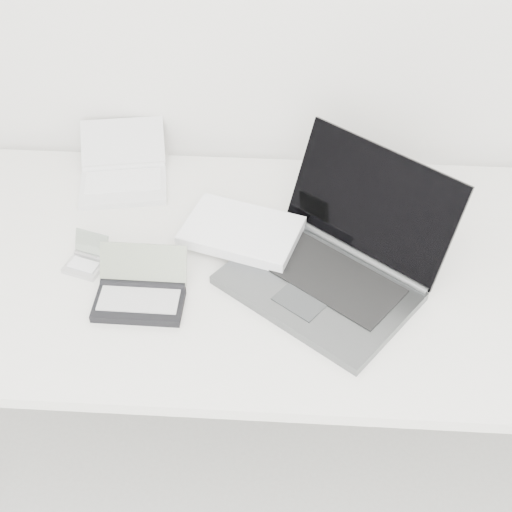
# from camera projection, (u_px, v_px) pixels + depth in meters

# --- Properties ---
(desk) EXTENTS (1.60, 0.80, 0.73)m
(desk) POSITION_uv_depth(u_px,v_px,m) (270.00, 278.00, 1.66)
(desk) COLOR white
(desk) RESTS_ON ground
(laptop_large) EXTENTS (0.63, 0.54, 0.25)m
(laptop_large) POSITION_uv_depth(u_px,v_px,m) (309.00, 254.00, 1.59)
(laptop_large) COLOR #56595B
(laptop_large) RESTS_ON desk
(netbook_open_white) EXTENTS (0.26, 0.30, 0.09)m
(netbook_open_white) POSITION_uv_depth(u_px,v_px,m) (123.00, 174.00, 1.83)
(netbook_open_white) COLOR white
(netbook_open_white) RESTS_ON desk
(pda_silver) EXTENTS (0.10, 0.11, 0.07)m
(pda_silver) POSITION_uv_depth(u_px,v_px,m) (87.00, 260.00, 1.61)
(pda_silver) COLOR silver
(pda_silver) RESTS_ON desk
(palmtop_charcoal) EXTENTS (0.19, 0.16, 0.09)m
(palmtop_charcoal) POSITION_uv_depth(u_px,v_px,m) (140.00, 294.00, 1.53)
(palmtop_charcoal) COLOR black
(palmtop_charcoal) RESTS_ON desk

